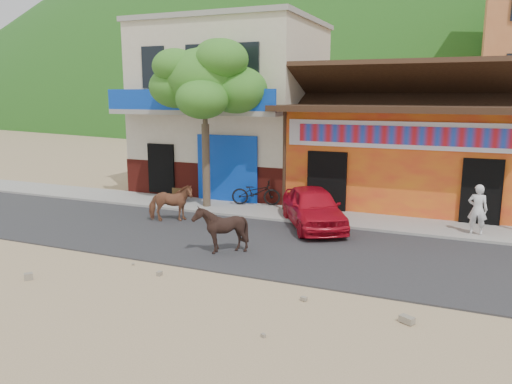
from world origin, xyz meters
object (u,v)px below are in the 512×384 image
red_car (313,207)px  scooter (256,192)px  pedestrian (478,209)px  cafe_chair_right (180,191)px  cafe_chair_left (175,190)px  cow_tan (171,203)px  cow_dark (221,229)px  tree (205,124)px

red_car → scooter: (-2.76, 1.88, -0.08)m
pedestrian → cafe_chair_right: size_ratio=1.89×
cafe_chair_left → cafe_chair_right: (0.00, 0.32, -0.09)m
cow_tan → cafe_chair_left: size_ratio=1.51×
scooter → cow_dark: bearing=176.8°
pedestrian → cafe_chair_left: size_ratio=1.55×
scooter → cafe_chair_right: scooter is taller
tree → scooter: (1.59, 0.88, -2.53)m
scooter → red_car: bearing=-140.6°
scooter → pedestrian: (7.51, -1.09, 0.27)m
scooter → tree: bearing=102.3°
tree → cow_dark: tree is taller
tree → red_car: (4.36, -1.00, -2.44)m
red_car → scooter: red_car is taller
tree → cafe_chair_right: bearing=163.3°
pedestrian → cafe_chair_left: (-10.50, 0.32, -0.26)m
tree → cafe_chair_right: 2.99m
cow_tan → red_car: size_ratio=0.39×
cow_tan → scooter: cow_tan is taller
cow_tan → pedestrian: size_ratio=0.97×
cow_tan → cafe_chair_right: (-1.23, 2.58, -0.14)m
tree → cow_dark: 5.85m
cow_dark → pedestrian: pedestrian is taller
red_car → cow_dark: bearing=-143.6°
cow_dark → cafe_chair_left: (-4.26, 4.59, -0.09)m
cow_tan → scooter: bearing=-59.1°
scooter → cafe_chair_right: size_ratio=2.28×
tree → cafe_chair_right: (-1.40, 0.42, -2.60)m
scooter → cafe_chair_left: size_ratio=1.87×
cow_dark → scooter: size_ratio=0.72×
scooter → cow_tan: bearing=133.5°
red_car → cafe_chair_left: red_car is taller
pedestrian → tree: bearing=3.1°
scooter → cafe_chair_right: bearing=82.2°
tree → scooter: bearing=28.8°
cafe_chair_right → cow_tan: bearing=-61.6°
cow_dark → pedestrian: size_ratio=0.87×
red_car → cafe_chair_right: bearing=135.8°
cow_dark → red_car: bearing=161.0°
cafe_chair_left → red_car: bearing=-17.0°
red_car → cafe_chair_right: (-5.76, 1.42, -0.16)m
cafe_chair_right → scooter: bearing=11.5°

